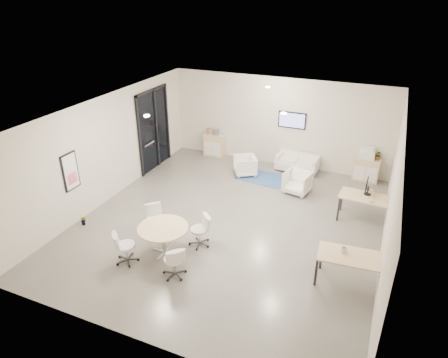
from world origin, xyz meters
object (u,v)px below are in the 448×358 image
at_px(sideboard_right, 366,169).
at_px(desk_rear, 366,199).
at_px(loveseat, 297,163).
at_px(round_table, 163,230).
at_px(sideboard_left, 214,145).
at_px(desk_front, 352,259).
at_px(armchair_right, 298,181).
at_px(armchair_left, 245,165).

height_order(sideboard_right, desk_rear, sideboard_right).
xyz_separation_m(loveseat, round_table, (-1.87, -6.07, 0.37)).
xyz_separation_m(sideboard_left, desk_front, (5.85, -5.61, 0.27)).
bearing_deg(sideboard_right, desk_front, -87.89).
bearing_deg(armchair_right, loveseat, 114.25).
bearing_deg(armchair_left, desk_front, 11.37).
distance_m(armchair_left, desk_front, 6.10).
height_order(sideboard_left, armchair_right, sideboard_left).
distance_m(loveseat, desk_rear, 3.59).
xyz_separation_m(sideboard_right, desk_rear, (0.22, -2.66, 0.26)).
xyz_separation_m(loveseat, armchair_right, (0.39, -1.61, 0.10)).
xyz_separation_m(sideboard_left, loveseat, (3.33, -0.14, -0.13)).
xyz_separation_m(sideboard_left, round_table, (1.46, -6.22, 0.24)).
distance_m(armchair_right, round_table, 5.01).
relative_size(armchair_left, desk_front, 0.48).
bearing_deg(armchair_left, sideboard_right, 74.69).
distance_m(sideboard_left, armchair_right, 4.11).
relative_size(sideboard_left, desk_rear, 0.58).
bearing_deg(armchair_right, round_table, -106.27).
bearing_deg(loveseat, desk_front, -61.36).
height_order(sideboard_left, loveseat, sideboard_left).
bearing_deg(sideboard_left, armchair_right, -25.23).
relative_size(sideboard_right, loveseat, 0.56).
xyz_separation_m(sideboard_left, sideboard_right, (5.64, -0.00, -0.01)).
relative_size(sideboard_right, desk_front, 0.54).
height_order(sideboard_left, sideboard_right, sideboard_left).
bearing_deg(round_table, desk_front, 7.90).
bearing_deg(sideboard_left, desk_front, -43.81).
relative_size(loveseat, round_table, 1.21).
relative_size(armchair_left, round_table, 0.60).
bearing_deg(desk_rear, loveseat, 138.25).
distance_m(loveseat, armchair_right, 1.66).
bearing_deg(desk_front, sideboard_right, 87.55).
height_order(armchair_right, round_table, armchair_right).
bearing_deg(sideboard_left, loveseat, -2.44).
distance_m(sideboard_left, desk_rear, 6.44).
relative_size(armchair_right, round_table, 0.64).
bearing_deg(armchair_right, sideboard_right, 52.93).
relative_size(desk_front, round_table, 1.25).
height_order(armchair_right, desk_rear, armchair_right).
bearing_deg(armchair_right, sideboard_left, 165.37).
relative_size(sideboard_left, sideboard_right, 1.03).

